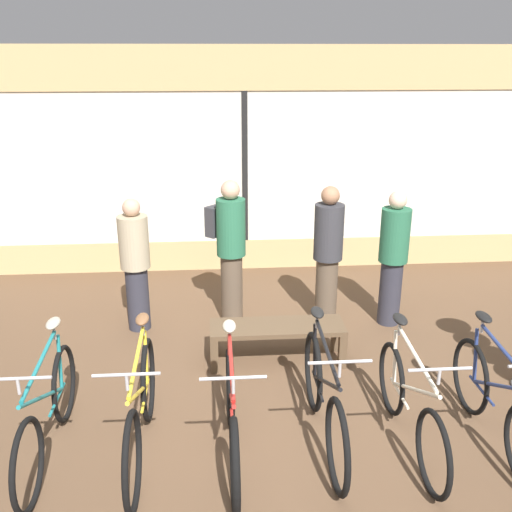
{
  "coord_description": "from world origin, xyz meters",
  "views": [
    {
      "loc": [
        -0.45,
        -4.17,
        3.1
      ],
      "look_at": [
        0.0,
        1.81,
        0.95
      ],
      "focal_mm": 40.0,
      "sensor_mm": 36.0,
      "label": 1
    }
  ],
  "objects": [
    {
      "name": "display_bench",
      "position": [
        0.17,
        1.14,
        0.35
      ],
      "size": [
        1.4,
        0.44,
        0.42
      ],
      "color": "brown",
      "rests_on": "ground_plane"
    },
    {
      "name": "bicycle_center_right",
      "position": [
        0.41,
        -0.2,
        0.4
      ],
      "size": [
        0.46,
        1.77,
        1.04
      ],
      "color": "black",
      "rests_on": "ground_plane"
    },
    {
      "name": "customer_near_bench",
      "position": [
        1.62,
        1.95,
        0.85
      ],
      "size": [
        0.47,
        0.47,
        1.63
      ],
      "color": "#2D2D38",
      "rests_on": "ground_plane"
    },
    {
      "name": "customer_by_window",
      "position": [
        -1.37,
        2.03,
        0.82
      ],
      "size": [
        0.45,
        0.45,
        1.58
      ],
      "color": "#2D2D38",
      "rests_on": "ground_plane"
    },
    {
      "name": "ground_plane",
      "position": [
        0.0,
        0.0,
        0.0
      ],
      "size": [
        24.0,
        24.0,
        0.0
      ],
      "primitive_type": "plane",
      "color": "brown"
    },
    {
      "name": "bicycle_far_left",
      "position": [
        -1.82,
        -0.21,
        0.39
      ],
      "size": [
        0.46,
        1.74,
        1.02
      ],
      "color": "black",
      "rests_on": "ground_plane"
    },
    {
      "name": "bicycle_right",
      "position": [
        1.1,
        -0.31,
        0.37
      ],
      "size": [
        0.46,
        1.68,
        1.01
      ],
      "color": "black",
      "rests_on": "ground_plane"
    },
    {
      "name": "shop_back_wall",
      "position": [
        0.0,
        3.94,
        1.64
      ],
      "size": [
        12.0,
        0.08,
        3.2
      ],
      "color": "tan",
      "rests_on": "ground_plane"
    },
    {
      "name": "bicycle_far_right",
      "position": [
        1.81,
        -0.34,
        0.39
      ],
      "size": [
        0.46,
        1.69,
        1.02
      ],
      "color": "black",
      "rests_on": "ground_plane"
    },
    {
      "name": "bicycle_left",
      "position": [
        -1.08,
        -0.25,
        0.4
      ],
      "size": [
        0.46,
        1.81,
        1.05
      ],
      "color": "black",
      "rests_on": "ground_plane"
    },
    {
      "name": "customer_mid_floor",
      "position": [
        -0.28,
        2.18,
        0.94
      ],
      "size": [
        0.55,
        0.54,
        1.74
      ],
      "color": "brown",
      "rests_on": "ground_plane"
    },
    {
      "name": "bicycle_center_left",
      "position": [
        -0.35,
        -0.34,
        0.37
      ],
      "size": [
        0.46,
        1.68,
        1.02
      ],
      "color": "black",
      "rests_on": "ground_plane"
    },
    {
      "name": "customer_near_rack",
      "position": [
        0.86,
        2.02,
        0.88
      ],
      "size": [
        0.45,
        0.45,
        1.68
      ],
      "color": "brown",
      "rests_on": "ground_plane"
    }
  ]
}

